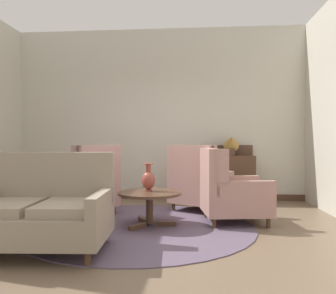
{
  "coord_description": "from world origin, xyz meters",
  "views": [
    {
      "loc": [
        0.76,
        -4.21,
        1.14
      ],
      "look_at": [
        0.34,
        0.83,
        1.06
      ],
      "focal_mm": 36.5,
      "sensor_mm": 36.0,
      "label": 1
    }
  ],
  "objects": [
    {
      "name": "porcelain_vase",
      "position": [
        0.11,
        0.38,
        0.63
      ],
      "size": [
        0.18,
        0.18,
        0.38
      ],
      "color": "brown",
      "rests_on": "coffee_table"
    },
    {
      "name": "area_rug",
      "position": [
        0.0,
        0.3,
        0.01
      ],
      "size": [
        3.08,
        3.08,
        0.01
      ],
      "primitive_type": "cylinder",
      "color": "#5B4C60",
      "rests_on": "ground"
    },
    {
      "name": "baseboard_back",
      "position": [
        0.0,
        2.55,
        0.06
      ],
      "size": [
        5.78,
        0.03,
        0.12
      ],
      "primitive_type": "cube",
      "color": "#4C3323",
      "rests_on": "ground"
    },
    {
      "name": "wall_back",
      "position": [
        0.0,
        2.6,
        1.7
      ],
      "size": [
        5.94,
        0.08,
        3.39
      ],
      "primitive_type": "cube",
      "color": "beige",
      "rests_on": "ground"
    },
    {
      "name": "armchair_beside_settee",
      "position": [
        -0.91,
        0.93,
        0.45
      ],
      "size": [
        1.17,
        1.13,
        1.09
      ],
      "rotation": [
        0.0,
        0.0,
        4.11
      ],
      "color": "tan",
      "rests_on": "ground"
    },
    {
      "name": "settee",
      "position": [
        -0.85,
        -0.78,
        0.41
      ],
      "size": [
        1.44,
        0.99,
        1.02
      ],
      "rotation": [
        0.0,
        0.0,
        0.06
      ],
      "color": "gray",
      "rests_on": "ground"
    },
    {
      "name": "coffee_table",
      "position": [
        0.13,
        0.33,
        0.38
      ],
      "size": [
        0.85,
        0.85,
        0.47
      ],
      "color": "#4C3323",
      "rests_on": "ground"
    },
    {
      "name": "armchair_back_corner",
      "position": [
        1.22,
        0.63,
        0.43
      ],
      "size": [
        0.99,
        0.91,
        1.05
      ],
      "rotation": [
        0.0,
        0.0,
        1.71
      ],
      "color": "tan",
      "rests_on": "ground"
    },
    {
      "name": "armchair_near_sideboard",
      "position": [
        0.8,
        1.46,
        0.44
      ],
      "size": [
        1.13,
        1.18,
        1.09
      ],
      "rotation": [
        0.0,
        0.0,
        2.62
      ],
      "color": "tan",
      "rests_on": "ground"
    },
    {
      "name": "ground",
      "position": [
        0.0,
        0.0,
        0.0
      ],
      "size": [
        8.09,
        8.09,
        0.0
      ],
      "primitive_type": "plane",
      "color": "brown"
    },
    {
      "name": "gramophone",
      "position": [
        1.39,
        2.22,
        1.1
      ],
      "size": [
        0.34,
        0.4,
        0.47
      ],
      "color": "#4C3323",
      "rests_on": "sideboard"
    },
    {
      "name": "sideboard",
      "position": [
        1.35,
        2.31,
        0.5
      ],
      "size": [
        0.99,
        0.42,
        1.08
      ],
      "color": "#4C3323",
      "rests_on": "ground"
    }
  ]
}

